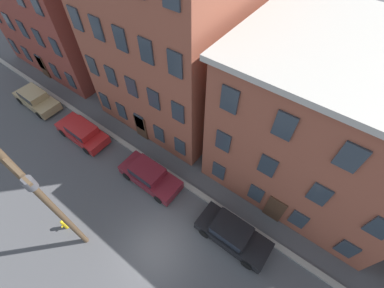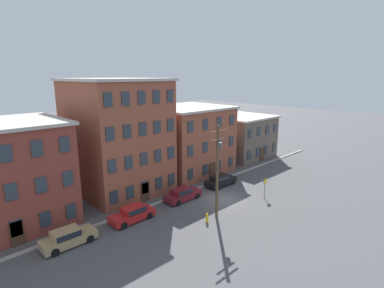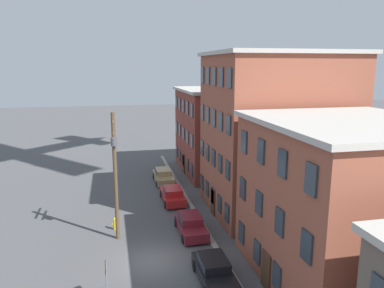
{
  "view_description": "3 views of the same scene",
  "coord_description": "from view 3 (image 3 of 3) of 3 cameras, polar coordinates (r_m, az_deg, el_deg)",
  "views": [
    {
      "loc": [
        4.28,
        -2.22,
        15.73
      ],
      "look_at": [
        -0.76,
        4.51,
        5.01
      ],
      "focal_mm": 24.0,
      "sensor_mm": 36.0,
      "label": 1
    },
    {
      "loc": [
        -24.88,
        -20.19,
        13.85
      ],
      "look_at": [
        -0.89,
        4.43,
        5.94
      ],
      "focal_mm": 28.0,
      "sensor_mm": 36.0,
      "label": 2
    },
    {
      "loc": [
        22.17,
        -2.21,
        12.36
      ],
      "look_at": [
        -0.91,
        2.85,
        7.43
      ],
      "focal_mm": 35.0,
      "sensor_mm": 36.0,
      "label": 3
    }
  ],
  "objects": [
    {
      "name": "car_tan",
      "position": [
        40.81,
        -4.4,
        -4.78
      ],
      "size": [
        4.4,
        1.92,
        1.43
      ],
      "color": "tan",
      "rests_on": "ground_plane"
    },
    {
      "name": "apartment_far",
      "position": [
        23.3,
        22.7,
        -8.18
      ],
      "size": [
        11.35,
        10.11,
        9.51
      ],
      "color": "brown",
      "rests_on": "ground_plane"
    },
    {
      "name": "car_red",
      "position": [
        34.88,
        -2.97,
        -7.68
      ],
      "size": [
        4.4,
        1.92,
        1.43
      ],
      "color": "#B21E1E",
      "rests_on": "ground_plane"
    },
    {
      "name": "apartment_midblock",
      "position": [
        32.41,
        12.55,
        1.57
      ],
      "size": [
        10.15,
        11.2,
        13.52
      ],
      "color": "brown",
      "rests_on": "ground_plane"
    },
    {
      "name": "fire_hydrant",
      "position": [
        30.01,
        -11.69,
        -11.79
      ],
      "size": [
        0.24,
        0.34,
        0.96
      ],
      "color": "yellow",
      "rests_on": "ground_plane"
    },
    {
      "name": "car_maroon",
      "position": [
        28.71,
        -0.21,
        -12.08
      ],
      "size": [
        4.4,
        1.92,
        1.43
      ],
      "color": "maroon",
      "rests_on": "ground_plane"
    },
    {
      "name": "apartment_corner",
      "position": [
        44.32,
        4.63,
        2.09
      ],
      "size": [
        11.89,
        9.76,
        9.82
      ],
      "color": "brown",
      "rests_on": "ground_plane"
    },
    {
      "name": "kerb_strip",
      "position": [
        26.22,
        4.11,
        -16.18
      ],
      "size": [
        56.0,
        0.36,
        0.16
      ],
      "primitive_type": "cube",
      "color": "#9E998E",
      "rests_on": "ground_plane"
    },
    {
      "name": "car_black",
      "position": [
        23.0,
        3.39,
        -18.56
      ],
      "size": [
        4.4,
        1.92,
        1.43
      ],
      "color": "black",
      "rests_on": "ground_plane"
    },
    {
      "name": "ground_plane",
      "position": [
        25.48,
        -6.12,
        -17.31
      ],
      "size": [
        200.0,
        200.0,
        0.0
      ],
      "primitive_type": "plane",
      "color": "#4C4C4F"
    },
    {
      "name": "caution_sign",
      "position": [
        21.29,
        -12.98,
        -18.8
      ],
      "size": [
        0.9,
        0.08,
        2.47
      ],
      "color": "slate",
      "rests_on": "ground_plane"
    },
    {
      "name": "utility_pole",
      "position": [
        26.88,
        -11.64,
        -3.88
      ],
      "size": [
        2.4,
        0.44,
        9.29
      ],
      "color": "brown",
      "rests_on": "ground_plane"
    }
  ]
}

